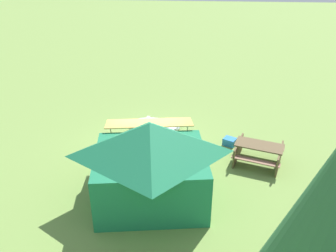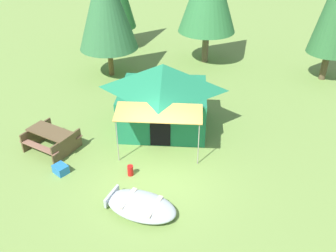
{
  "view_description": "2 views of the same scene",
  "coord_description": "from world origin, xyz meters",
  "px_view_note": "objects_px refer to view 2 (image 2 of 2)",
  "views": [
    {
      "loc": [
        -1.72,
        12.28,
        7.39
      ],
      "look_at": [
        -0.77,
        0.22,
        1.15
      ],
      "focal_mm": 38.47,
      "sensor_mm": 36.0,
      "label": 1
    },
    {
      "loc": [
        2.43,
        -9.41,
        8.03
      ],
      "look_at": [
        0.13,
        1.26,
        1.24
      ],
      "focal_mm": 39.51,
      "sensor_mm": 36.0,
      "label": 2
    }
  ],
  "objects_px": {
    "cooler_box": "(61,169)",
    "pine_tree_back_left": "(106,3)",
    "beached_rowboat": "(141,206)",
    "fuel_can": "(130,170)",
    "canvas_cabin_tent": "(163,96)",
    "picnic_table": "(51,138)"
  },
  "relations": [
    {
      "from": "cooler_box",
      "to": "pine_tree_back_left",
      "type": "bearing_deg",
      "value": 97.48
    },
    {
      "from": "beached_rowboat",
      "to": "fuel_can",
      "type": "height_order",
      "value": "beached_rowboat"
    },
    {
      "from": "canvas_cabin_tent",
      "to": "picnic_table",
      "type": "distance_m",
      "value": 4.5
    },
    {
      "from": "picnic_table",
      "to": "fuel_can",
      "type": "distance_m",
      "value": 3.41
    },
    {
      "from": "canvas_cabin_tent",
      "to": "cooler_box",
      "type": "distance_m",
      "value": 4.75
    },
    {
      "from": "canvas_cabin_tent",
      "to": "cooler_box",
      "type": "relative_size",
      "value": 9.33
    },
    {
      "from": "beached_rowboat",
      "to": "pine_tree_back_left",
      "type": "distance_m",
      "value": 10.79
    },
    {
      "from": "picnic_table",
      "to": "fuel_can",
      "type": "bearing_deg",
      "value": -14.73
    },
    {
      "from": "canvas_cabin_tent",
      "to": "pine_tree_back_left",
      "type": "bearing_deg",
      "value": 130.45
    },
    {
      "from": "cooler_box",
      "to": "fuel_can",
      "type": "relative_size",
      "value": 1.26
    },
    {
      "from": "canvas_cabin_tent",
      "to": "fuel_can",
      "type": "xyz_separation_m",
      "value": [
        -0.4,
        -3.27,
        -1.23
      ]
    },
    {
      "from": "cooler_box",
      "to": "beached_rowboat",
      "type": "bearing_deg",
      "value": -20.03
    },
    {
      "from": "picnic_table",
      "to": "cooler_box",
      "type": "distance_m",
      "value": 1.6
    },
    {
      "from": "pine_tree_back_left",
      "to": "beached_rowboat",
      "type": "bearing_deg",
      "value": -65.57
    },
    {
      "from": "canvas_cabin_tent",
      "to": "pine_tree_back_left",
      "type": "distance_m",
      "value": 6.32
    },
    {
      "from": "picnic_table",
      "to": "cooler_box",
      "type": "bearing_deg",
      "value": -53.27
    },
    {
      "from": "beached_rowboat",
      "to": "canvas_cabin_tent",
      "type": "xyz_separation_m",
      "value": [
        -0.4,
        4.81,
        1.22
      ]
    },
    {
      "from": "beached_rowboat",
      "to": "fuel_can",
      "type": "distance_m",
      "value": 1.74
    },
    {
      "from": "canvas_cabin_tent",
      "to": "fuel_can",
      "type": "bearing_deg",
      "value": -96.99
    },
    {
      "from": "picnic_table",
      "to": "beached_rowboat",
      "type": "bearing_deg",
      "value": -30.48
    },
    {
      "from": "canvas_cabin_tent",
      "to": "fuel_can",
      "type": "relative_size",
      "value": 11.76
    },
    {
      "from": "fuel_can",
      "to": "pine_tree_back_left",
      "type": "bearing_deg",
      "value": 113.82
    }
  ]
}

